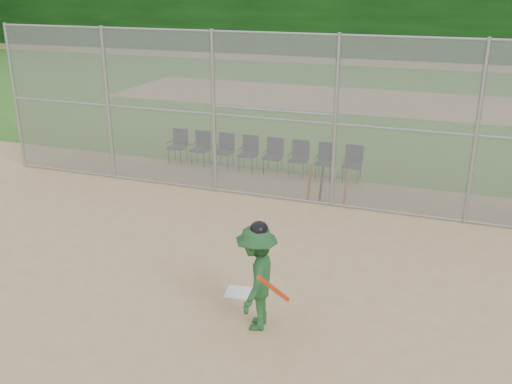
% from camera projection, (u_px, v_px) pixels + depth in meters
% --- Properties ---
extents(ground, '(100.00, 100.00, 0.00)m').
position_uv_depth(ground, '(205.00, 303.00, 9.49)').
color(ground, tan).
rests_on(ground, ground).
extents(grass_strip, '(100.00, 100.00, 0.00)m').
position_uv_depth(grass_strip, '(375.00, 101.00, 25.35)').
color(grass_strip, '#316C20').
rests_on(grass_strip, ground).
extents(dirt_patch_far, '(24.00, 24.00, 0.00)m').
position_uv_depth(dirt_patch_far, '(375.00, 101.00, 25.35)').
color(dirt_patch_far, tan).
rests_on(dirt_patch_far, ground).
extents(backstop_fence, '(16.09, 0.09, 4.00)m').
position_uv_depth(backstop_fence, '(293.00, 117.00, 13.17)').
color(backstop_fence, gray).
rests_on(backstop_fence, ground).
extents(home_plate, '(0.46, 0.46, 0.02)m').
position_uv_depth(home_plate, '(238.00, 292.00, 9.79)').
color(home_plate, white).
rests_on(home_plate, ground).
extents(batter_at_plate, '(0.94, 1.28, 1.77)m').
position_uv_depth(batter_at_plate, '(257.00, 277.00, 8.56)').
color(batter_at_plate, '#205226').
rests_on(batter_at_plate, ground).
extents(spare_bats, '(0.96, 0.41, 0.83)m').
position_uv_depth(spare_bats, '(327.00, 184.00, 13.83)').
color(spare_bats, '#D84C14').
rests_on(spare_bats, ground).
extents(chair_0, '(0.54, 0.52, 0.96)m').
position_uv_depth(chair_0, '(177.00, 146.00, 16.70)').
color(chair_0, '#0F1939').
rests_on(chair_0, ground).
extents(chair_1, '(0.54, 0.52, 0.96)m').
position_uv_depth(chair_1, '(200.00, 149.00, 16.46)').
color(chair_1, '#0F1939').
rests_on(chair_1, ground).
extents(chair_2, '(0.54, 0.52, 0.96)m').
position_uv_depth(chair_2, '(224.00, 151.00, 16.23)').
color(chair_2, '#0F1939').
rests_on(chair_2, ground).
extents(chair_3, '(0.54, 0.52, 0.96)m').
position_uv_depth(chair_3, '(248.00, 154.00, 15.99)').
color(chair_3, '#0F1939').
rests_on(chair_3, ground).
extents(chair_4, '(0.54, 0.52, 0.96)m').
position_uv_depth(chair_4, '(273.00, 156.00, 15.76)').
color(chair_4, '#0F1939').
rests_on(chair_4, ground).
extents(chair_5, '(0.54, 0.52, 0.96)m').
position_uv_depth(chair_5, '(298.00, 159.00, 15.52)').
color(chair_5, '#0F1939').
rests_on(chair_5, ground).
extents(chair_6, '(0.54, 0.52, 0.96)m').
position_uv_depth(chair_6, '(325.00, 162.00, 15.29)').
color(chair_6, '#0F1939').
rests_on(chair_6, ground).
extents(chair_7, '(0.54, 0.52, 0.96)m').
position_uv_depth(chair_7, '(352.00, 165.00, 15.05)').
color(chair_7, '#0F1939').
rests_on(chair_7, ground).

